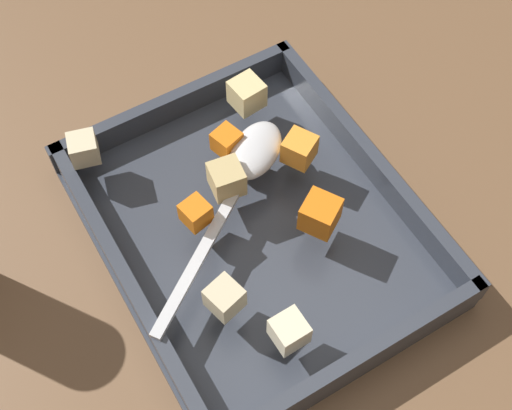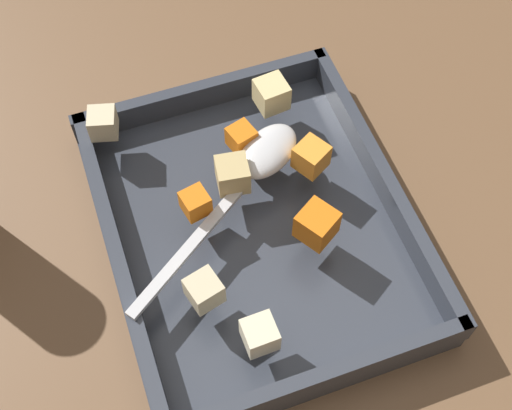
{
  "view_description": "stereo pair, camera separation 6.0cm",
  "coord_description": "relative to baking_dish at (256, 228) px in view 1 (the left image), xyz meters",
  "views": [
    {
      "loc": [
        -0.28,
        0.16,
        0.57
      ],
      "look_at": [
        -0.01,
        -0.0,
        0.05
      ],
      "focal_mm": 48.4,
      "sensor_mm": 36.0,
      "label": 1
    },
    {
      "loc": [
        -0.3,
        0.1,
        0.57
      ],
      "look_at": [
        -0.01,
        -0.0,
        0.05
      ],
      "focal_mm": 48.4,
      "sensor_mm": 36.0,
      "label": 2
    }
  ],
  "objects": [
    {
      "name": "carrot_chunk_near_spoon",
      "position": [
        0.03,
        -0.06,
        0.04
      ],
      "size": [
        0.04,
        0.04,
        0.03
      ],
      "primitive_type": "cube",
      "rotation": [
        0.0,
        0.0,
        2.09
      ],
      "color": "orange",
      "rests_on": "baking_dish"
    },
    {
      "name": "potato_chunk_back_center",
      "position": [
        0.13,
        0.11,
        0.04
      ],
      "size": [
        0.03,
        0.03,
        0.03
      ],
      "primitive_type": "cube",
      "rotation": [
        0.0,
        0.0,
        4.45
      ],
      "color": "beige",
      "rests_on": "baking_dish"
    },
    {
      "name": "potato_chunk_mid_right",
      "position": [
        0.11,
        -0.05,
        0.05
      ],
      "size": [
        0.03,
        0.03,
        0.03
      ],
      "primitive_type": "cube",
      "rotation": [
        0.0,
        0.0,
        1.68
      ],
      "color": "#E0CC89",
      "rests_on": "baking_dish"
    },
    {
      "name": "baking_dish",
      "position": [
        0.0,
        0.0,
        0.0
      ],
      "size": [
        0.32,
        0.26,
        0.04
      ],
      "color": "#333842",
      "rests_on": "ground_plane"
    },
    {
      "name": "ground_plane",
      "position": [
        0.01,
        0.0,
        -0.01
      ],
      "size": [
        4.0,
        4.0,
        0.0
      ],
      "primitive_type": "plane",
      "color": "brown"
    },
    {
      "name": "potato_chunk_heap_side",
      "position": [
        0.03,
        0.01,
        0.05
      ],
      "size": [
        0.03,
        0.03,
        0.03
      ],
      "primitive_type": "cube",
      "rotation": [
        0.0,
        0.0,
        6.14
      ],
      "color": "tan",
      "rests_on": "baking_dish"
    },
    {
      "name": "serving_spoon",
      "position": [
        0.04,
        -0.02,
        0.04
      ],
      "size": [
        0.15,
        0.2,
        0.02
      ],
      "rotation": [
        0.0,
        0.0,
        2.18
      ],
      "color": "silver",
      "rests_on": "baking_dish"
    },
    {
      "name": "potato_chunk_far_left",
      "position": [
        -0.06,
        0.07,
        0.04
      ],
      "size": [
        0.03,
        0.03,
        0.03
      ],
      "primitive_type": "cube",
      "rotation": [
        0.0,
        0.0,
        3.4
      ],
      "color": "beige",
      "rests_on": "baking_dish"
    },
    {
      "name": "carrot_chunk_front_center",
      "position": [
        -0.04,
        -0.04,
        0.05
      ],
      "size": [
        0.04,
        0.04,
        0.03
      ],
      "primitive_type": "cube",
      "rotation": [
        0.0,
        0.0,
        3.7
      ],
      "color": "orange",
      "rests_on": "baking_dish"
    },
    {
      "name": "potato_chunk_corner_se",
      "position": [
        -0.11,
        0.04,
        0.04
      ],
      "size": [
        0.03,
        0.03,
        0.03
      ],
      "primitive_type": "cube",
      "rotation": [
        0.0,
        0.0,
        4.74
      ],
      "color": "beige",
      "rests_on": "baking_dish"
    },
    {
      "name": "carrot_chunk_corner_sw",
      "position": [
        0.02,
        0.05,
        0.04
      ],
      "size": [
        0.03,
        0.03,
        0.02
      ],
      "primitive_type": "cube",
      "rotation": [
        0.0,
        0.0,
        4.92
      ],
      "color": "orange",
      "rests_on": "baking_dish"
    },
    {
      "name": "carrot_chunk_near_left",
      "position": [
        0.07,
        -0.01,
        0.04
      ],
      "size": [
        0.03,
        0.03,
        0.02
      ],
      "primitive_type": "cube",
      "rotation": [
        0.0,
        0.0,
        0.29
      ],
      "color": "orange",
      "rests_on": "baking_dish"
    }
  ]
}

